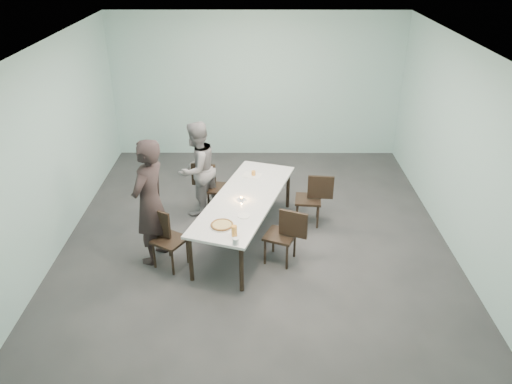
{
  "coord_description": "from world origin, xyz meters",
  "views": [
    {
      "loc": [
        0.03,
        -6.66,
        4.36
      ],
      "look_at": [
        0.0,
        -0.27,
        1.0
      ],
      "focal_mm": 35.0,
      "sensor_mm": 36.0,
      "label": 1
    }
  ],
  "objects_px": {
    "side_plate": "(244,216)",
    "water_tumbler": "(236,241)",
    "tealight": "(242,199)",
    "chair_near_right": "(286,233)",
    "chair_near_left": "(165,234)",
    "diner_near": "(150,202)",
    "beer_glass": "(234,231)",
    "diner_far": "(197,169)",
    "table": "(245,201)",
    "pizza": "(222,225)",
    "amber_tumbler": "(253,173)",
    "chair_far_right": "(313,196)",
    "chair_far_left": "(210,184)"
  },
  "relations": [
    {
      "from": "chair_far_left",
      "to": "amber_tumbler",
      "type": "height_order",
      "value": "chair_far_left"
    },
    {
      "from": "tealight",
      "to": "chair_far_right",
      "type": "bearing_deg",
      "value": 27.21
    },
    {
      "from": "water_tumbler",
      "to": "tealight",
      "type": "distance_m",
      "value": 1.2
    },
    {
      "from": "chair_near_right",
      "to": "water_tumbler",
      "type": "xyz_separation_m",
      "value": [
        -0.69,
        -0.68,
        0.29
      ]
    },
    {
      "from": "chair_near_right",
      "to": "beer_glass",
      "type": "bearing_deg",
      "value": 56.07
    },
    {
      "from": "table",
      "to": "chair_far_left",
      "type": "bearing_deg",
      "value": 123.06
    },
    {
      "from": "diner_far",
      "to": "pizza",
      "type": "xyz_separation_m",
      "value": [
        0.53,
        -1.72,
        -0.05
      ]
    },
    {
      "from": "chair_near_left",
      "to": "chair_near_right",
      "type": "distance_m",
      "value": 1.73
    },
    {
      "from": "pizza",
      "to": "amber_tumbler",
      "type": "bearing_deg",
      "value": 75.37
    },
    {
      "from": "table",
      "to": "side_plate",
      "type": "xyz_separation_m",
      "value": [
        -0.0,
        -0.55,
        0.06
      ]
    },
    {
      "from": "chair_near_right",
      "to": "water_tumbler",
      "type": "height_order",
      "value": "chair_near_right"
    },
    {
      "from": "chair_far_right",
      "to": "amber_tumbler",
      "type": "bearing_deg",
      "value": -8.6
    },
    {
      "from": "beer_glass",
      "to": "water_tumbler",
      "type": "relative_size",
      "value": 1.67
    },
    {
      "from": "diner_far",
      "to": "tealight",
      "type": "distance_m",
      "value": 1.24
    },
    {
      "from": "diner_near",
      "to": "diner_far",
      "type": "distance_m",
      "value": 1.5
    },
    {
      "from": "chair_far_left",
      "to": "tealight",
      "type": "bearing_deg",
      "value": -53.09
    },
    {
      "from": "table",
      "to": "amber_tumbler",
      "type": "bearing_deg",
      "value": 80.91
    },
    {
      "from": "side_plate",
      "to": "water_tumbler",
      "type": "relative_size",
      "value": 2.0
    },
    {
      "from": "chair_near_right",
      "to": "amber_tumbler",
      "type": "height_order",
      "value": "chair_near_right"
    },
    {
      "from": "diner_far",
      "to": "pizza",
      "type": "relative_size",
      "value": 4.82
    },
    {
      "from": "chair_far_left",
      "to": "diner_near",
      "type": "height_order",
      "value": "diner_near"
    },
    {
      "from": "chair_far_left",
      "to": "side_plate",
      "type": "bearing_deg",
      "value": -60.0
    },
    {
      "from": "diner_near",
      "to": "chair_near_left",
      "type": "bearing_deg",
      "value": 75.5
    },
    {
      "from": "table",
      "to": "diner_near",
      "type": "relative_size",
      "value": 1.45
    },
    {
      "from": "beer_glass",
      "to": "diner_far",
      "type": "bearing_deg",
      "value": 109.91
    },
    {
      "from": "chair_near_left",
      "to": "diner_near",
      "type": "height_order",
      "value": "diner_near"
    },
    {
      "from": "side_plate",
      "to": "water_tumbler",
      "type": "distance_m",
      "value": 0.73
    },
    {
      "from": "chair_far_right",
      "to": "chair_far_left",
      "type": "bearing_deg",
      "value": -7.9
    },
    {
      "from": "chair_far_right",
      "to": "tealight",
      "type": "xyz_separation_m",
      "value": [
        -1.15,
        -0.59,
        0.27
      ]
    },
    {
      "from": "beer_glass",
      "to": "table",
      "type": "bearing_deg",
      "value": 83.9
    },
    {
      "from": "table",
      "to": "beer_glass",
      "type": "height_order",
      "value": "beer_glass"
    },
    {
      "from": "tealight",
      "to": "chair_near_right",
      "type": "bearing_deg",
      "value": -39.06
    },
    {
      "from": "diner_far",
      "to": "tealight",
      "type": "relative_size",
      "value": 29.24
    },
    {
      "from": "chair_near_right",
      "to": "diner_near",
      "type": "distance_m",
      "value": 1.99
    },
    {
      "from": "chair_far_left",
      "to": "tealight",
      "type": "relative_size",
      "value": 15.54
    },
    {
      "from": "table",
      "to": "diner_far",
      "type": "distance_m",
      "value": 1.22
    },
    {
      "from": "diner_near",
      "to": "diner_far",
      "type": "bearing_deg",
      "value": -178.96
    },
    {
      "from": "diner_far",
      "to": "amber_tumbler",
      "type": "bearing_deg",
      "value": 118.33
    },
    {
      "from": "chair_near_right",
      "to": "chair_far_right",
      "type": "distance_m",
      "value": 1.23
    },
    {
      "from": "chair_near_left",
      "to": "diner_far",
      "type": "relative_size",
      "value": 0.53
    },
    {
      "from": "table",
      "to": "chair_near_left",
      "type": "height_order",
      "value": "chair_near_left"
    },
    {
      "from": "table",
      "to": "beer_glass",
      "type": "xyz_separation_m",
      "value": [
        -0.11,
        -1.07,
        0.13
      ]
    },
    {
      "from": "chair_far_right",
      "to": "amber_tumbler",
      "type": "xyz_separation_m",
      "value": [
        -0.98,
        0.26,
        0.29
      ]
    },
    {
      "from": "chair_far_left",
      "to": "diner_far",
      "type": "xyz_separation_m",
      "value": [
        -0.2,
        -0.06,
        0.32
      ]
    },
    {
      "from": "pizza",
      "to": "side_plate",
      "type": "height_order",
      "value": "pizza"
    },
    {
      "from": "diner_near",
      "to": "beer_glass",
      "type": "height_order",
      "value": "diner_near"
    },
    {
      "from": "chair_far_left",
      "to": "water_tumbler",
      "type": "bearing_deg",
      "value": -68.92
    },
    {
      "from": "table",
      "to": "water_tumbler",
      "type": "relative_size",
      "value": 30.56
    },
    {
      "from": "table",
      "to": "chair_near_left",
      "type": "bearing_deg",
      "value": -149.91
    },
    {
      "from": "side_plate",
      "to": "beer_glass",
      "type": "xyz_separation_m",
      "value": [
        -0.11,
        -0.52,
        0.07
      ]
    }
  ]
}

